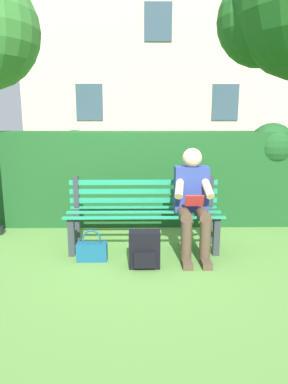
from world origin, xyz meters
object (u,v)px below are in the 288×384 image
backpack (144,250)px  handbag (92,251)px  park_bench (144,211)px  person_seated (192,199)px

backpack → handbag: 0.59m
backpack → handbag: (0.56, -0.17, -0.08)m
park_bench → person_seated: size_ratio=1.49×
backpack → park_bench: bearing=-90.4°
park_bench → handbag: bearing=35.3°
person_seated → handbag: bearing=11.0°
backpack → handbag: bearing=-16.4°
person_seated → backpack: bearing=34.9°
person_seated → backpack: person_seated is taller
backpack → handbag: backpack is taller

